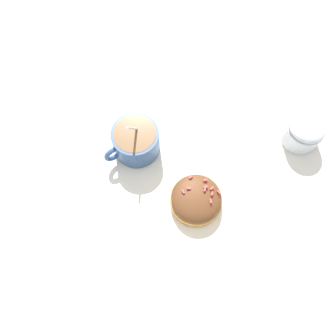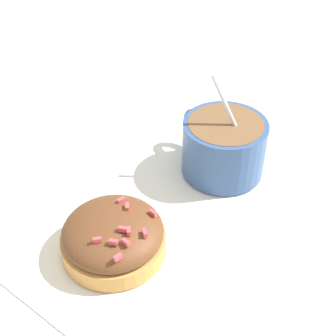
{
  "view_description": "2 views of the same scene",
  "coord_description": "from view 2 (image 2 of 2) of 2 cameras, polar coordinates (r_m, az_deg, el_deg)",
  "views": [
    {
      "loc": [
        -0.15,
        0.16,
        0.58
      ],
      "look_at": [
        -0.0,
        -0.01,
        0.03
      ],
      "focal_mm": 35.0,
      "sensor_mm": 36.0,
      "label": 1
    },
    {
      "loc": [
        -0.26,
        -0.22,
        0.33
      ],
      "look_at": [
        0.01,
        0.01,
        0.03
      ],
      "focal_mm": 50.0,
      "sensor_mm": 36.0,
      "label": 2
    }
  ],
  "objects": [
    {
      "name": "ground_plane",
      "position": [
        0.47,
        0.25,
        -4.6
      ],
      "size": [
        3.0,
        3.0,
        0.0
      ],
      "primitive_type": "plane",
      "color": "silver"
    },
    {
      "name": "paper_napkin",
      "position": [
        0.47,
        0.25,
        -4.47
      ],
      "size": [
        0.34,
        0.35,
        0.0
      ],
      "color": "white",
      "rests_on": "ground_plane"
    },
    {
      "name": "coffee_cup",
      "position": [
        0.49,
        6.74,
        2.87
      ],
      "size": [
        0.09,
        0.11,
        0.11
      ],
      "color": "#335184",
      "rests_on": "paper_napkin"
    },
    {
      "name": "frosted_pastry",
      "position": [
        0.42,
        -6.2,
        -8.57
      ],
      "size": [
        0.09,
        0.09,
        0.04
      ],
      "color": "#D19347",
      "rests_on": "paper_napkin"
    }
  ]
}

